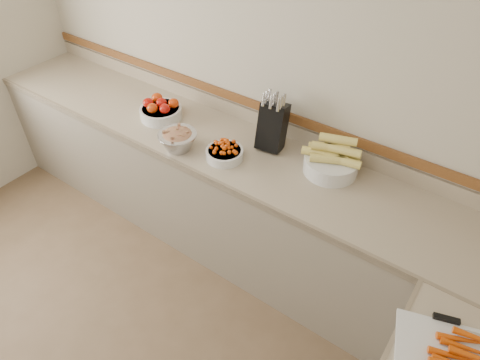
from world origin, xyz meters
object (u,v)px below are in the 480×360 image
Objects in this scene: tomato_bowl at (161,110)px; rhubarb_bowl at (178,139)px; knife_block at (272,125)px; corn_bowl at (332,161)px; cherry_tomato_bowl at (225,152)px.

tomato_bowl reaches higher than rhubarb_bowl.
knife_block is 0.43m from corn_bowl.
corn_bowl is at bearing 21.94° from rhubarb_bowl.
knife_block reaches higher than rhubarb_bowl.
corn_bowl reaches higher than rhubarb_bowl.
rhubarb_bowl is (-0.30, -0.09, 0.03)m from cherry_tomato_bowl.
rhubarb_bowl is (-0.88, -0.35, -0.01)m from corn_bowl.
tomato_bowl reaches higher than cherry_tomato_bowl.
corn_bowl is at bearing 24.15° from cherry_tomato_bowl.
tomato_bowl is 1.25× the size of cherry_tomato_bowl.
corn_bowl is (0.42, -0.01, -0.08)m from knife_block.
tomato_bowl is at bearing 170.00° from cherry_tomato_bowl.
corn_bowl is 0.95m from rhubarb_bowl.
corn_bowl is at bearing 6.94° from tomato_bowl.
rhubarb_bowl is (0.34, -0.21, 0.01)m from tomato_bowl.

